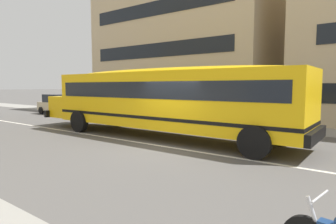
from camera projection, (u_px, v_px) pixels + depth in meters
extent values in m
plane|color=#54514F|center=(167.00, 147.00, 10.89)|extent=(400.00, 400.00, 0.00)
cube|color=gray|center=(243.00, 125.00, 16.94)|extent=(120.00, 3.00, 0.01)
cube|color=silver|center=(167.00, 147.00, 10.88)|extent=(110.00, 0.16, 0.01)
cube|color=yellow|center=(166.00, 99.00, 12.67)|extent=(11.87, 2.74, 2.37)
cube|color=yellow|center=(74.00, 106.00, 16.78)|extent=(1.73, 2.27, 1.19)
cube|color=black|center=(66.00, 112.00, 17.33)|extent=(0.22, 2.70, 0.39)
cube|color=black|center=(316.00, 135.00, 9.17)|extent=(0.22, 2.70, 0.39)
cube|color=black|center=(166.00, 90.00, 12.63)|extent=(11.16, 2.77, 0.69)
cube|color=black|center=(166.00, 115.00, 12.73)|extent=(11.89, 2.77, 0.13)
ellipsoid|color=yellow|center=(166.00, 72.00, 12.56)|extent=(11.40, 2.52, 0.39)
cylinder|color=red|center=(130.00, 99.00, 16.18)|extent=(0.48, 0.48, 0.03)
cylinder|color=black|center=(79.00, 121.00, 14.39)|extent=(1.08, 0.31, 1.08)
cylinder|color=black|center=(119.00, 117.00, 16.54)|extent=(1.08, 0.31, 1.08)
cylinder|color=black|center=(254.00, 142.00, 9.01)|extent=(1.08, 0.31, 1.08)
cylinder|color=black|center=(279.00, 132.00, 11.16)|extent=(1.08, 0.31, 1.08)
cube|color=#C1B28E|center=(59.00, 106.00, 23.54)|extent=(3.91, 1.72, 0.70)
cube|color=black|center=(58.00, 98.00, 23.57)|extent=(2.21, 1.57, 0.64)
cylinder|color=black|center=(78.00, 111.00, 23.47)|extent=(0.60, 0.18, 0.60)
cylinder|color=black|center=(59.00, 112.00, 22.11)|extent=(0.60, 0.18, 0.60)
cylinder|color=black|center=(60.00, 109.00, 25.02)|extent=(0.60, 0.18, 0.60)
cylinder|color=black|center=(41.00, 110.00, 23.67)|extent=(0.60, 0.18, 0.60)
cylinder|color=silver|center=(320.00, 196.00, 3.62)|extent=(0.12, 0.56, 0.03)
cylinder|color=silver|center=(316.00, 223.00, 3.68)|extent=(0.29, 0.10, 0.67)
cube|color=#C6B28E|center=(198.00, 43.00, 27.35)|extent=(15.60, 12.77, 12.80)
cube|color=black|center=(156.00, 91.00, 22.64)|extent=(13.10, 0.04, 1.10)
cube|color=black|center=(156.00, 50.00, 22.35)|extent=(13.10, 0.04, 1.10)
cube|color=black|center=(156.00, 8.00, 22.06)|extent=(13.10, 0.04, 1.10)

